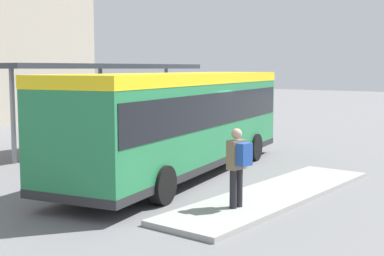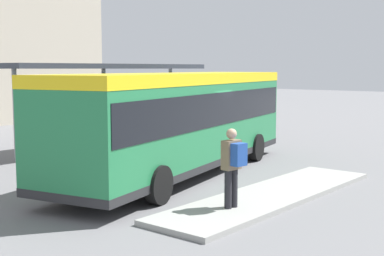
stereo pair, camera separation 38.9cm
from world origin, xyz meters
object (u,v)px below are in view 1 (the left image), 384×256
Objects in this scene: city_bus at (181,116)px; pedestrian_waiting at (238,163)px; bicycle_green at (248,128)px; bicycle_blue at (232,128)px; potted_planter_near_shelter at (174,136)px; bicycle_yellow at (220,127)px.

city_bus is 4.46m from pedestrian_waiting.
bicycle_green is 0.80m from bicycle_blue.
bicycle_blue is 1.47× the size of potted_planter_near_shelter.
city_bus reaches higher than bicycle_blue.
bicycle_blue is at bearing 167.36° from bicycle_yellow.
city_bus is at bearing 117.29° from bicycle_yellow.
pedestrian_waiting reaches higher than bicycle_green.
pedestrian_waiting is at bearing -137.41° from city_bus.
bicycle_green is 1.49× the size of potted_planter_near_shelter.
city_bus is 6.34× the size of bicycle_green.
bicycle_blue is at bearing 12.01° from city_bus.
bicycle_blue is 0.79m from bicycle_yellow.
bicycle_yellow is 5.78m from potted_planter_near_shelter.
bicycle_blue is at bearing -48.41° from pedestrian_waiting.
city_bus reaches higher than pedestrian_waiting.
bicycle_yellow is (8.80, 4.76, -1.43)m from city_bus.
bicycle_blue is (8.64, 3.99, -1.39)m from city_bus.
bicycle_blue is at bearing -157.45° from bicycle_green.
pedestrian_waiting is at bearing 125.46° from bicycle_yellow.
bicycle_yellow is at bearing 167.32° from bicycle_blue.
bicycle_green reaches higher than bicycle_blue.
bicycle_green is at bearing 1.81° from potted_planter_near_shelter.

